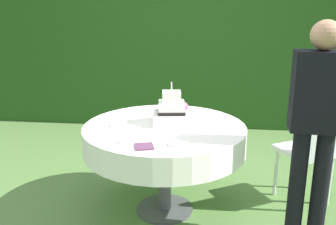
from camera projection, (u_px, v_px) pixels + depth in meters
ground_plane at (165, 210)px, 3.19m from camera, size 20.00×20.00×0.00m
foliage_hedge at (186, 19)px, 5.21m from camera, size 5.79×0.59×3.00m
cake_table at (165, 138)px, 3.01m from camera, size 1.31×1.31×0.76m
wedding_cake at (172, 112)px, 3.02m from camera, size 0.33×0.33×0.34m
serving_plate_near at (124, 141)px, 2.62m from camera, size 0.11×0.11×0.01m
serving_plate_far at (117, 125)px, 2.98m from camera, size 0.13×0.13×0.01m
serving_plate_left at (177, 143)px, 2.59m from camera, size 0.15×0.15×0.01m
napkin_stack at (144, 146)px, 2.52m from camera, size 0.16×0.16×0.01m
garden_chair at (313, 146)px, 3.14m from camera, size 0.55×0.55×0.89m
standing_person at (316, 120)px, 2.56m from camera, size 0.37×0.22×1.60m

